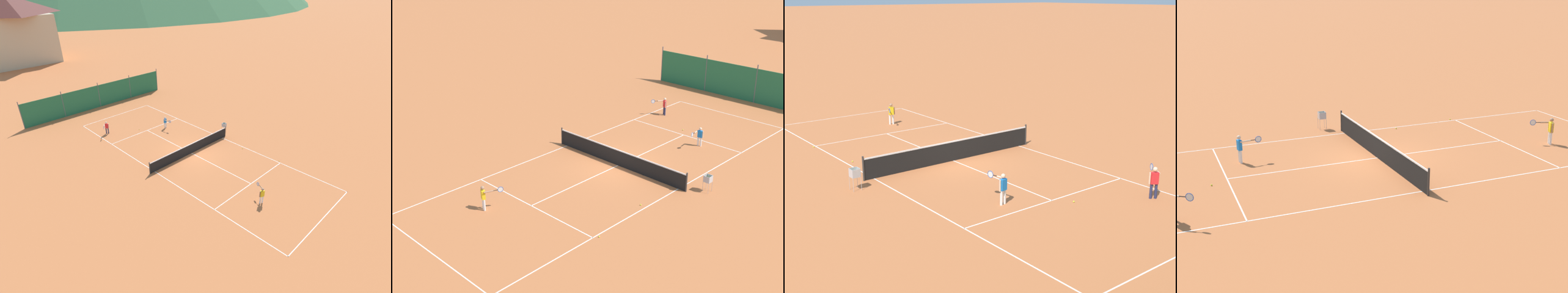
{
  "view_description": "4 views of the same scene",
  "coord_description": "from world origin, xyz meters",
  "views": [
    {
      "loc": [
        -16.05,
        -16.58,
        13.64
      ],
      "look_at": [
        -0.64,
        -1.15,
        1.38
      ],
      "focal_mm": 28.0,
      "sensor_mm": 36.0,
      "label": 1
    },
    {
      "loc": [
        17.97,
        -21.12,
        12.93
      ],
      "look_at": [
        -1.05,
        -1.36,
        1.27
      ],
      "focal_mm": 50.0,
      "sensor_mm": 36.0,
      "label": 2
    },
    {
      "loc": [
        13.93,
        19.81,
        7.55
      ],
      "look_at": [
        -1.06,
        0.67,
        0.65
      ],
      "focal_mm": 50.0,
      "sensor_mm": 36.0,
      "label": 3
    },
    {
      "loc": [
        -20.39,
        8.94,
        7.7
      ],
      "look_at": [
        -1.73,
        0.98,
        1.15
      ],
      "focal_mm": 50.0,
      "sensor_mm": 36.0,
      "label": 4
    }
  ],
  "objects": [
    {
      "name": "ground_plane",
      "position": [
        0.0,
        0.0,
        0.0
      ],
      "size": [
        600.0,
        600.0,
        0.0
      ],
      "primitive_type": "plane",
      "color": "#BC6638"
    },
    {
      "name": "court_line_markings",
      "position": [
        0.0,
        0.0,
        0.0
      ],
      "size": [
        8.25,
        23.85,
        0.01
      ],
      "color": "white",
      "rests_on": "ground"
    },
    {
      "name": "tennis_net",
      "position": [
        0.0,
        0.0,
        0.5
      ],
      "size": [
        9.18,
        0.08,
        1.06
      ],
      "color": "#2D2D2D",
      "rests_on": "ground"
    },
    {
      "name": "windscreen_fence_far",
      "position": [
        -0.0,
        15.5,
        1.31
      ],
      "size": [
        17.28,
        0.08,
        2.9
      ],
      "color": "#236B42",
      "rests_on": "ground"
    },
    {
      "name": "player_near_service",
      "position": [
        1.7,
        5.52,
        0.7
      ],
      "size": [
        0.4,
        1.03,
        1.2
      ],
      "color": "white",
      "rests_on": "ground"
    },
    {
      "name": "player_near_baseline",
      "position": [
        -3.22,
        8.58,
        0.73
      ],
      "size": [
        0.87,
        0.84,
        1.26
      ],
      "color": "#23284C",
      "rests_on": "ground"
    },
    {
      "name": "player_far_baseline",
      "position": [
        -1.31,
        -8.16,
        0.73
      ],
      "size": [
        0.73,
        0.95,
        1.26
      ],
      "color": "white",
      "rests_on": "ground"
    },
    {
      "name": "tennis_ball_by_net_right",
      "position": [
        3.79,
        -2.7,
        0.03
      ],
      "size": [
        0.07,
        0.07,
        0.07
      ],
      "primitive_type": "sphere",
      "color": "#CCE033",
      "rests_on": "ground"
    },
    {
      "name": "tennis_ball_far_corner",
      "position": [
        4.27,
        -6.18,
        0.03
      ],
      "size": [
        0.07,
        0.07,
        0.07
      ],
      "primitive_type": "sphere",
      "color": "#CCE033",
      "rests_on": "ground"
    },
    {
      "name": "tennis_ball_mid_court",
      "position": [
        -0.51,
        7.05,
        0.03
      ],
      "size": [
        0.07,
        0.07,
        0.07
      ],
      "primitive_type": "sphere",
      "color": "#CCE033",
      "rests_on": "ground"
    },
    {
      "name": "ball_hopper",
      "position": [
        5.3,
        0.78,
        0.66
      ],
      "size": [
        0.36,
        0.36,
        0.89
      ],
      "color": "#B7B7BC",
      "rests_on": "ground"
    }
  ]
}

